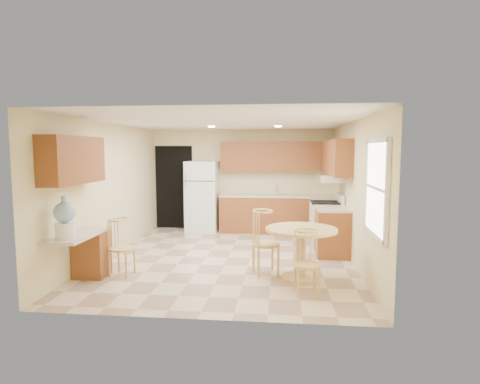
# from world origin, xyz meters

# --- Properties ---
(floor) EXTENTS (5.50, 5.50, 0.00)m
(floor) POSITION_xyz_m (0.00, 0.00, 0.00)
(floor) COLOR beige
(floor) RESTS_ON ground
(ceiling) EXTENTS (4.50, 5.50, 0.02)m
(ceiling) POSITION_xyz_m (0.00, 0.00, 2.50)
(ceiling) COLOR white
(ceiling) RESTS_ON wall_back
(wall_back) EXTENTS (4.50, 0.02, 2.50)m
(wall_back) POSITION_xyz_m (0.00, 2.75, 1.25)
(wall_back) COLOR beige
(wall_back) RESTS_ON floor
(wall_front) EXTENTS (4.50, 0.02, 2.50)m
(wall_front) POSITION_xyz_m (0.00, -2.75, 1.25)
(wall_front) COLOR beige
(wall_front) RESTS_ON floor
(wall_left) EXTENTS (0.02, 5.50, 2.50)m
(wall_left) POSITION_xyz_m (-2.25, 0.00, 1.25)
(wall_left) COLOR beige
(wall_left) RESTS_ON floor
(wall_right) EXTENTS (0.02, 5.50, 2.50)m
(wall_right) POSITION_xyz_m (2.25, 0.00, 1.25)
(wall_right) COLOR beige
(wall_right) RESTS_ON floor
(doorway) EXTENTS (0.90, 0.02, 2.10)m
(doorway) POSITION_xyz_m (-1.75, 2.73, 1.05)
(doorway) COLOR black
(doorway) RESTS_ON floor
(base_cab_back) EXTENTS (2.75, 0.60, 0.87)m
(base_cab_back) POSITION_xyz_m (0.88, 2.45, 0.43)
(base_cab_back) COLOR brown
(base_cab_back) RESTS_ON floor
(counter_back) EXTENTS (2.75, 0.63, 0.04)m
(counter_back) POSITION_xyz_m (0.88, 2.45, 0.89)
(counter_back) COLOR beige
(counter_back) RESTS_ON base_cab_back
(base_cab_right_a) EXTENTS (0.60, 0.59, 0.87)m
(base_cab_right_a) POSITION_xyz_m (1.95, 1.85, 0.43)
(base_cab_right_a) COLOR brown
(base_cab_right_a) RESTS_ON floor
(counter_right_a) EXTENTS (0.63, 0.59, 0.04)m
(counter_right_a) POSITION_xyz_m (1.95, 1.85, 0.89)
(counter_right_a) COLOR beige
(counter_right_a) RESTS_ON base_cab_right_a
(base_cab_right_b) EXTENTS (0.60, 0.80, 0.87)m
(base_cab_right_b) POSITION_xyz_m (1.95, 0.40, 0.43)
(base_cab_right_b) COLOR brown
(base_cab_right_b) RESTS_ON floor
(counter_right_b) EXTENTS (0.63, 0.80, 0.04)m
(counter_right_b) POSITION_xyz_m (1.95, 0.40, 0.89)
(counter_right_b) COLOR beige
(counter_right_b) RESTS_ON base_cab_right_b
(upper_cab_back) EXTENTS (2.75, 0.33, 0.70)m
(upper_cab_back) POSITION_xyz_m (0.88, 2.58, 1.85)
(upper_cab_back) COLOR brown
(upper_cab_back) RESTS_ON wall_back
(upper_cab_right) EXTENTS (0.33, 2.42, 0.70)m
(upper_cab_right) POSITION_xyz_m (2.08, 1.21, 1.85)
(upper_cab_right) COLOR brown
(upper_cab_right) RESTS_ON wall_right
(upper_cab_left) EXTENTS (0.33, 1.40, 0.70)m
(upper_cab_left) POSITION_xyz_m (-2.08, -1.60, 1.85)
(upper_cab_left) COLOR brown
(upper_cab_left) RESTS_ON wall_left
(sink) EXTENTS (0.78, 0.44, 0.01)m
(sink) POSITION_xyz_m (0.85, 2.45, 0.91)
(sink) COLOR silver
(sink) RESTS_ON counter_back
(range_hood) EXTENTS (0.50, 0.76, 0.14)m
(range_hood) POSITION_xyz_m (2.00, 1.18, 1.42)
(range_hood) COLOR silver
(range_hood) RESTS_ON upper_cab_right
(desk_pedestal) EXTENTS (0.48, 0.42, 0.72)m
(desk_pedestal) POSITION_xyz_m (-2.00, -1.32, 0.36)
(desk_pedestal) COLOR brown
(desk_pedestal) RESTS_ON floor
(desk_top) EXTENTS (0.50, 1.20, 0.04)m
(desk_top) POSITION_xyz_m (-2.00, -1.70, 0.75)
(desk_top) COLOR beige
(desk_top) RESTS_ON desk_pedestal
(window) EXTENTS (0.06, 1.12, 1.30)m
(window) POSITION_xyz_m (2.23, -1.85, 1.50)
(window) COLOR white
(window) RESTS_ON wall_right
(can_light_a) EXTENTS (0.14, 0.14, 0.02)m
(can_light_a) POSITION_xyz_m (-0.50, 1.20, 2.48)
(can_light_a) COLOR white
(can_light_a) RESTS_ON ceiling
(can_light_b) EXTENTS (0.14, 0.14, 0.02)m
(can_light_b) POSITION_xyz_m (0.90, 1.20, 2.48)
(can_light_b) COLOR white
(can_light_b) RESTS_ON ceiling
(refrigerator) EXTENTS (0.76, 0.74, 1.72)m
(refrigerator) POSITION_xyz_m (-0.95, 2.40, 0.86)
(refrigerator) COLOR white
(refrigerator) RESTS_ON floor
(stove) EXTENTS (0.65, 0.76, 1.09)m
(stove) POSITION_xyz_m (1.92, 1.18, 0.47)
(stove) COLOR white
(stove) RESTS_ON floor
(dining_table) EXTENTS (1.10, 1.10, 0.81)m
(dining_table) POSITION_xyz_m (1.28, -1.15, 0.53)
(dining_table) COLOR tan
(dining_table) RESTS_ON floor
(chair_table_a) EXTENTS (0.45, 0.59, 1.03)m
(chair_table_a) POSITION_xyz_m (0.73, -1.00, 0.63)
(chair_table_a) COLOR tan
(chair_table_a) RESTS_ON floor
(chair_table_b) EXTENTS (0.40, 0.40, 0.90)m
(chair_table_b) POSITION_xyz_m (1.33, -1.89, 0.55)
(chair_table_b) COLOR tan
(chair_table_b) RESTS_ON floor
(chair_desk) EXTENTS (0.40, 0.51, 0.90)m
(chair_desk) POSITION_xyz_m (-1.55, -1.29, 0.55)
(chair_desk) COLOR tan
(chair_desk) RESTS_ON floor
(water_crock) EXTENTS (0.29, 0.29, 0.60)m
(water_crock) POSITION_xyz_m (-2.00, -2.05, 1.04)
(water_crock) COLOR white
(water_crock) RESTS_ON desk_top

